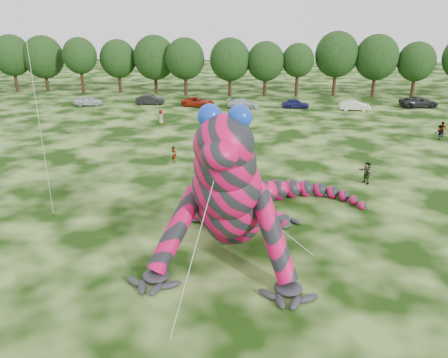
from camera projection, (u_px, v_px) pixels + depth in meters
name	position (u px, v px, depth m)	size (l,w,h in m)	color
ground	(354.00, 312.00, 20.06)	(240.00, 240.00, 0.00)	#16330A
inflatable_gecko	(236.00, 166.00, 25.66)	(15.09, 17.92, 8.96)	#CA094B
tree_1	(13.00, 63.00, 76.48)	(6.74, 6.07, 9.81)	black
tree_2	(44.00, 64.00, 76.73)	(7.04, 6.34, 9.64)	black
tree_3	(81.00, 66.00, 74.58)	(5.81, 5.23, 9.44)	black
tree_4	(119.00, 66.00, 75.68)	(6.22, 5.60, 9.06)	black
tree_5	(155.00, 64.00, 74.75)	(7.16, 6.44, 9.80)	black
tree_6	(185.00, 67.00, 72.71)	(6.52, 5.86, 9.49)	black
tree_7	(230.00, 67.00, 72.21)	(6.68, 6.01, 9.48)	black
tree_8	(265.00, 69.00, 71.98)	(6.14, 5.53, 8.94)	black
tree_9	(297.00, 70.00, 71.93)	(5.27, 4.74, 8.68)	black
tree_10	(336.00, 64.00, 72.23)	(7.09, 6.38, 10.50)	black
tree_11	(376.00, 66.00, 71.42)	(7.01, 6.31, 10.07)	black
tree_12	(415.00, 70.00, 70.67)	(5.99, 5.39, 8.97)	black
car_0	(89.00, 101.00, 65.76)	(1.69, 4.19, 1.43)	silver
car_1	(150.00, 100.00, 66.59)	(1.51, 4.34, 1.43)	black
car_2	(198.00, 102.00, 65.04)	(2.28, 4.95, 1.38)	#9B200E
car_3	(244.00, 104.00, 63.83)	(1.90, 4.68, 1.36)	#B7BFC2
car_4	(295.00, 104.00, 63.87)	(1.61, 3.99, 1.36)	#18194E
car_5	(355.00, 105.00, 62.46)	(1.49, 4.27, 1.41)	silver
car_6	(419.00, 102.00, 64.55)	(2.52, 5.46, 1.52)	black
spectator_4	(161.00, 117.00, 54.62)	(0.85, 0.56, 1.75)	gray
spectator_3	(442.00, 129.00, 48.53)	(1.03, 0.43, 1.76)	gray
spectator_1	(222.00, 143.00, 43.76)	(0.76, 0.60, 1.57)	gray
spectator_2	(440.00, 132.00, 47.58)	(1.06, 0.61, 1.65)	gray
spectator_5	(367.00, 173.00, 35.11)	(1.66, 0.53, 1.79)	gray
spectator_0	(174.00, 155.00, 40.08)	(0.57, 0.38, 1.58)	gray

